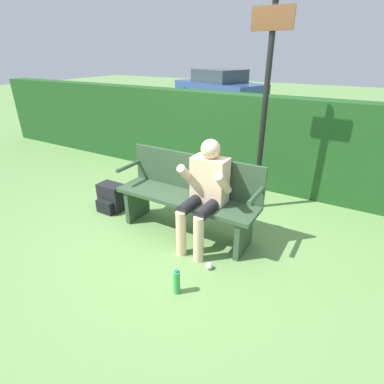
% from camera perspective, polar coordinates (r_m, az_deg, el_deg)
% --- Properties ---
extents(ground_plane, '(40.00, 40.00, 0.00)m').
position_cam_1_polar(ground_plane, '(3.73, -1.22, -7.67)').
color(ground_plane, '#668E4C').
extents(hedge_back, '(12.00, 0.37, 1.43)m').
position_cam_1_polar(hedge_back, '(5.01, 10.21, 9.66)').
color(hedge_back, '#1E4C1E').
rests_on(hedge_back, ground).
extents(park_bench, '(1.73, 0.46, 0.94)m').
position_cam_1_polar(park_bench, '(3.54, -0.72, -0.49)').
color(park_bench, '#334C33').
rests_on(park_bench, ground).
extents(person_seated, '(0.52, 0.60, 1.20)m').
position_cam_1_polar(person_seated, '(3.23, 2.48, 0.54)').
color(person_seated, beige).
rests_on(person_seated, ground).
extents(backpack, '(0.35, 0.30, 0.38)m').
position_cam_1_polar(backpack, '(4.31, -15.13, -1.08)').
color(backpack, black).
rests_on(backpack, ground).
extents(water_bottle, '(0.06, 0.06, 0.26)m').
position_cam_1_polar(water_bottle, '(2.85, -2.94, -16.75)').
color(water_bottle, green).
rests_on(water_bottle, ground).
extents(signpost, '(0.48, 0.09, 2.53)m').
position_cam_1_polar(signpost, '(3.94, 13.76, 16.39)').
color(signpost, black).
rests_on(signpost, ground).
extents(parked_car, '(4.42, 3.09, 1.36)m').
position_cam_1_polar(parked_car, '(13.58, 5.17, 19.26)').
color(parked_car, '#2D4784').
rests_on(parked_car, ground).
extents(litter_crumple, '(0.07, 0.07, 0.07)m').
position_cam_1_polar(litter_crumple, '(3.16, 3.27, -13.88)').
color(litter_crumple, silver).
rests_on(litter_crumple, ground).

